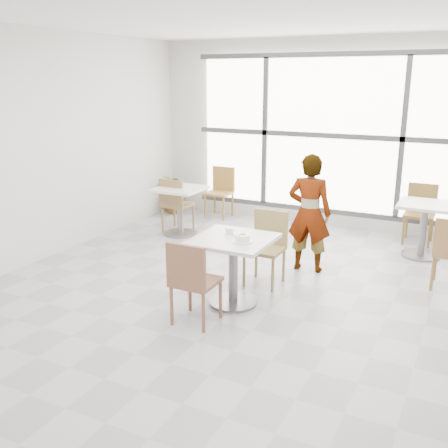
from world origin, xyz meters
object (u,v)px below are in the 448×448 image
at_px(chair_near, 192,278).
at_px(chair_far, 267,242).
at_px(coffee_cup, 229,231).
at_px(person, 309,213).
at_px(bg_table_right, 424,222).
at_px(bg_chair_left_far, 221,188).
at_px(bg_table_left, 180,204).
at_px(main_table, 233,258).
at_px(bg_chair_left_near, 175,201).
at_px(bg_chair_right_far, 420,209).
at_px(oatmeal_bowl, 242,238).
at_px(plant_left, 176,194).

distance_m(chair_near, chair_far, 1.40).
bearing_deg(coffee_cup, chair_near, -92.96).
bearing_deg(chair_near, person, -105.39).
bearing_deg(bg_table_right, coffee_cup, -125.76).
bearing_deg(bg_table_right, bg_chair_left_far, 168.85).
height_order(bg_table_left, bg_chair_left_far, bg_chair_left_far).
xyz_separation_m(main_table, bg_table_right, (1.65, 2.56, -0.04)).
relative_size(person, bg_table_right, 1.99).
bearing_deg(chair_far, bg_chair_left_far, 127.13).
relative_size(bg_table_right, bg_chair_left_near, 0.86).
bearing_deg(coffee_cup, bg_chair_right_far, 62.35).
relative_size(chair_far, person, 0.58).
relative_size(bg_chair_left_far, bg_chair_right_far, 1.00).
relative_size(bg_table_left, bg_chair_left_far, 0.86).
height_order(chair_near, bg_chair_right_far, same).
bearing_deg(bg_chair_left_near, bg_table_right, -171.63).
bearing_deg(oatmeal_bowl, chair_far, 93.61).
relative_size(main_table, oatmeal_bowl, 3.81).
distance_m(chair_far, bg_chair_right_far, 2.87).
bearing_deg(plant_left, oatmeal_bowl, -48.72).
bearing_deg(person, plant_left, -34.92).
distance_m(bg_table_right, bg_chair_right_far, 0.69).
relative_size(chair_near, bg_table_left, 1.16).
relative_size(oatmeal_bowl, bg_chair_left_far, 0.24).
xyz_separation_m(person, bg_table_right, (1.25, 1.20, -0.26)).
xyz_separation_m(main_table, bg_chair_right_far, (1.53, 3.24, -0.02)).
relative_size(bg_table_right, plant_left, 1.06).
height_order(chair_near, coffee_cup, chair_near).
distance_m(chair_far, plant_left, 3.59).
bearing_deg(chair_far, bg_chair_right_far, 60.00).
xyz_separation_m(person, bg_chair_left_near, (-2.40, 0.66, -0.25)).
relative_size(chair_near, plant_left, 1.23).
xyz_separation_m(main_table, oatmeal_bowl, (0.14, -0.08, 0.27)).
height_order(chair_far, bg_chair_left_near, same).
height_order(coffee_cup, bg_table_left, coffee_cup).
distance_m(main_table, bg_chair_right_far, 3.58).
height_order(oatmeal_bowl, person, person).
distance_m(bg_chair_left_near, bg_chair_left_far, 1.23).
distance_m(main_table, oatmeal_bowl, 0.32).
distance_m(coffee_cup, bg_chair_right_far, 3.53).
height_order(chair_near, plant_left, chair_near).
xyz_separation_m(chair_near, bg_table_right, (1.79, 3.19, -0.01)).
distance_m(bg_chair_left_near, bg_chair_right_far, 3.72).
bearing_deg(main_table, bg_chair_left_far, 119.02).
xyz_separation_m(coffee_cup, person, (0.51, 1.24, -0.03)).
bearing_deg(bg_chair_right_far, bg_chair_left_near, -160.96).
bearing_deg(coffee_cup, bg_chair_left_far, 118.45).
xyz_separation_m(oatmeal_bowl, plant_left, (-2.78, 3.16, -0.44)).
bearing_deg(oatmeal_bowl, person, 79.77).
distance_m(oatmeal_bowl, bg_chair_right_far, 3.61).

